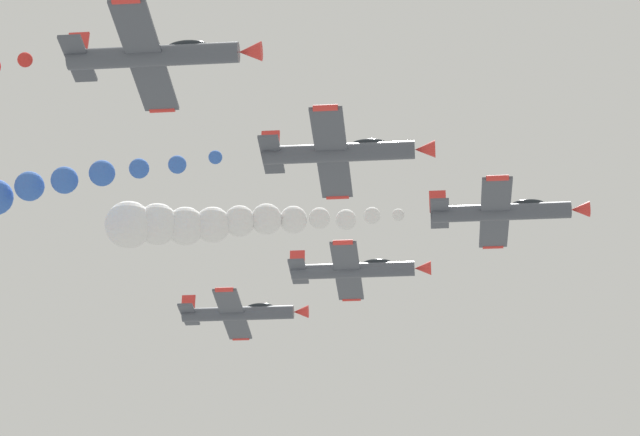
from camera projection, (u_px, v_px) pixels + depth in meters
The scene contains 7 objects.
airplane_lead at pixel (504, 212), 83.63m from camera, with size 9.55×10.35×2.47m.
smoke_trail_lead at pixel (197, 223), 82.94m from camera, with size 5.36×19.13×3.57m.
airplane_left_inner at pixel (355, 270), 93.54m from camera, with size 9.55×10.35×2.49m.
airplane_right_inner at pixel (342, 152), 75.72m from camera, with size 9.51×10.35×2.72m.
smoke_trail_right_inner at pixel (22, 192), 78.79m from camera, with size 4.65×18.09×2.95m.
airplane_left_outer at pixel (240, 313), 102.98m from camera, with size 9.55×10.35×2.53m.
airplane_right_outer at pixel (156, 55), 66.62m from camera, with size 9.53×10.35×2.62m.
Camera 1 is at (77.19, 6.79, 98.40)m, focal length 71.97 mm.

